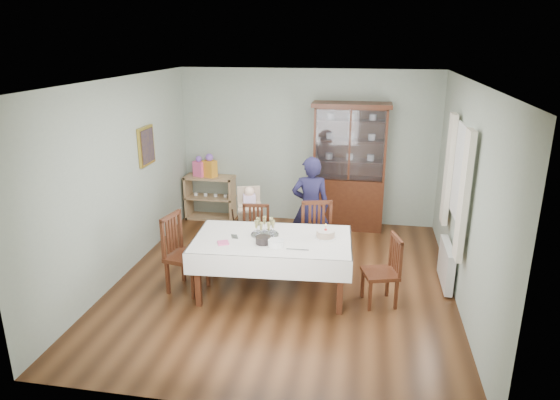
% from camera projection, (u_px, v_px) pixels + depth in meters
% --- Properties ---
extents(floor, '(5.00, 5.00, 0.00)m').
position_uv_depth(floor, '(283.00, 282.00, 6.84)').
color(floor, '#593319').
rests_on(floor, ground).
extents(room_shell, '(5.00, 5.00, 5.00)m').
position_uv_depth(room_shell, '(290.00, 152.00, 6.81)').
color(room_shell, '#9EAA99').
rests_on(room_shell, floor).
extents(dining_table, '(2.07, 1.28, 0.76)m').
position_uv_depth(dining_table, '(272.00, 265.00, 6.46)').
color(dining_table, '#472211').
rests_on(dining_table, floor).
extents(china_cabinet, '(1.30, 0.48, 2.18)m').
position_uv_depth(china_cabinet, '(349.00, 165.00, 8.48)').
color(china_cabinet, '#472211').
rests_on(china_cabinet, floor).
extents(sideboard, '(0.90, 0.38, 0.80)m').
position_uv_depth(sideboard, '(210.00, 197.00, 9.14)').
color(sideboard, tan).
rests_on(sideboard, floor).
extents(picture_frame, '(0.04, 0.48, 0.58)m').
position_uv_depth(picture_frame, '(146.00, 146.00, 7.44)').
color(picture_frame, gold).
rests_on(picture_frame, room_shell).
extents(window, '(0.04, 1.02, 1.22)m').
position_uv_depth(window, '(461.00, 175.00, 6.27)').
color(window, white).
rests_on(window, room_shell).
extents(curtain_left, '(0.07, 0.30, 1.55)m').
position_uv_depth(curtain_left, '(464.00, 197.00, 5.73)').
color(curtain_left, silver).
rests_on(curtain_left, room_shell).
extents(curtain_right, '(0.07, 0.30, 1.55)m').
position_uv_depth(curtain_right, '(449.00, 170.00, 6.89)').
color(curtain_right, silver).
rests_on(curtain_right, room_shell).
extents(radiator, '(0.10, 0.80, 0.55)m').
position_uv_depth(radiator, '(446.00, 264.00, 6.67)').
color(radiator, white).
rests_on(radiator, floor).
extents(chair_far_left, '(0.44, 0.44, 0.90)m').
position_uv_depth(chair_far_left, '(255.00, 249.00, 7.24)').
color(chair_far_left, '#472211').
rests_on(chair_far_left, floor).
extents(chair_far_right, '(0.56, 0.56, 1.02)m').
position_uv_depth(chair_far_right, '(318.00, 254.00, 7.00)').
color(chair_far_right, '#472211').
rests_on(chair_far_right, floor).
extents(chair_end_left, '(0.55, 0.55, 1.03)m').
position_uv_depth(chair_end_left, '(186.00, 268.00, 6.55)').
color(chair_end_left, '#472211').
rests_on(chair_end_left, floor).
extents(chair_end_right, '(0.50, 0.50, 0.90)m').
position_uv_depth(chair_end_right, '(381.00, 284.00, 6.22)').
color(chair_end_right, '#472211').
rests_on(chair_end_right, floor).
extents(woman, '(0.61, 0.44, 1.55)m').
position_uv_depth(woman, '(310.00, 207.00, 7.48)').
color(woman, '#181632').
rests_on(woman, floor).
extents(high_chair, '(0.59, 0.59, 1.06)m').
position_uv_depth(high_chair, '(250.00, 227.00, 7.69)').
color(high_chair, black).
rests_on(high_chair, floor).
extents(champagne_tray, '(0.37, 0.37, 0.22)m').
position_uv_depth(champagne_tray, '(265.00, 231.00, 6.41)').
color(champagne_tray, silver).
rests_on(champagne_tray, dining_table).
extents(birthday_cake, '(0.27, 0.27, 0.19)m').
position_uv_depth(birthday_cake, '(326.00, 234.00, 6.35)').
color(birthday_cake, white).
rests_on(birthday_cake, dining_table).
extents(plate_stack_dark, '(0.21, 0.21, 0.09)m').
position_uv_depth(plate_stack_dark, '(263.00, 240.00, 6.17)').
color(plate_stack_dark, black).
rests_on(plate_stack_dark, dining_table).
extents(plate_stack_white, '(0.23, 0.23, 0.08)m').
position_uv_depth(plate_stack_white, '(276.00, 243.00, 6.09)').
color(plate_stack_white, white).
rests_on(plate_stack_white, dining_table).
extents(napkin_stack, '(0.18, 0.18, 0.02)m').
position_uv_depth(napkin_stack, '(223.00, 243.00, 6.18)').
color(napkin_stack, '#EB568E').
rests_on(napkin_stack, dining_table).
extents(cutlery, '(0.15, 0.18, 0.01)m').
position_uv_depth(cutlery, '(232.00, 236.00, 6.39)').
color(cutlery, silver).
rests_on(cutlery, dining_table).
extents(cake_knife, '(0.28, 0.03, 0.01)m').
position_uv_depth(cake_knife, '(298.00, 250.00, 5.99)').
color(cake_knife, silver).
rests_on(cake_knife, dining_table).
extents(gift_bag_pink, '(0.23, 0.19, 0.38)m').
position_uv_depth(gift_bag_pink, '(199.00, 167.00, 8.97)').
color(gift_bag_pink, '#EB568E').
rests_on(gift_bag_pink, sideboard).
extents(gift_bag_orange, '(0.27, 0.24, 0.42)m').
position_uv_depth(gift_bag_orange, '(210.00, 167.00, 8.93)').
color(gift_bag_orange, orange).
rests_on(gift_bag_orange, sideboard).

